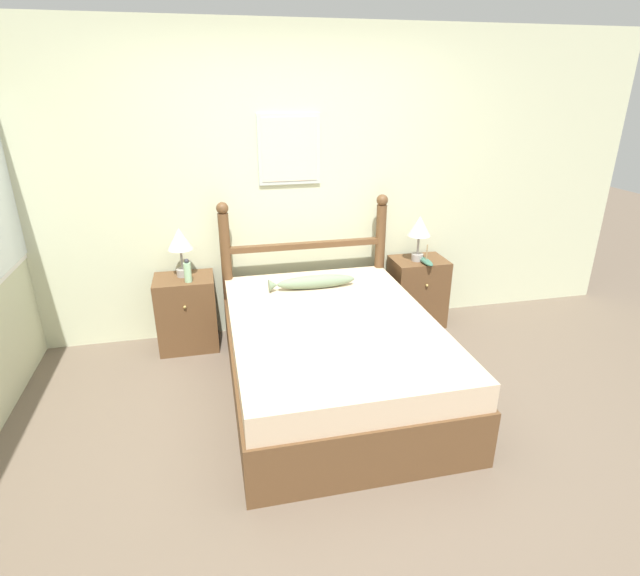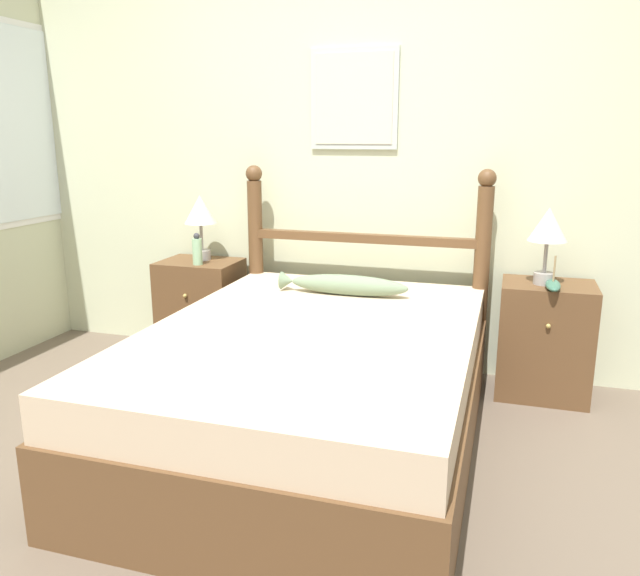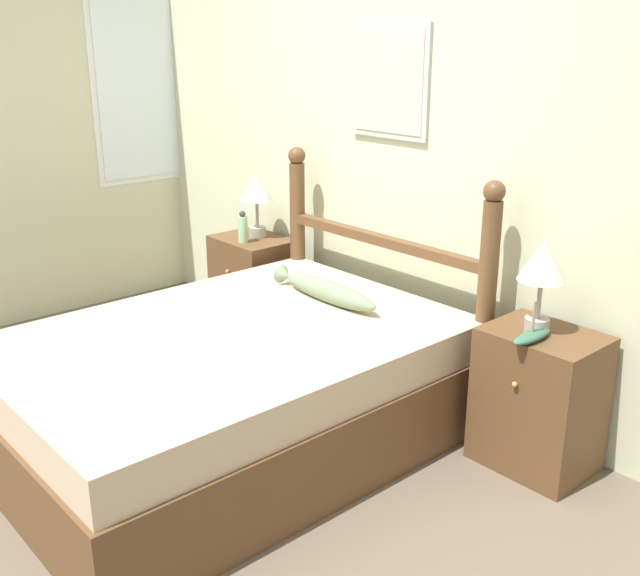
{
  "view_description": "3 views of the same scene",
  "coord_description": "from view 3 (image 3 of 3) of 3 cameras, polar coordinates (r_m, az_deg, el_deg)",
  "views": [
    {
      "loc": [
        -0.66,
        -2.45,
        2.08
      ],
      "look_at": [
        0.1,
        0.93,
        0.66
      ],
      "focal_mm": 28.0,
      "sensor_mm": 36.0,
      "label": 1
    },
    {
      "loc": [
        0.93,
        -1.93,
        1.4
      ],
      "look_at": [
        0.03,
        0.97,
        0.64
      ],
      "focal_mm": 35.0,
      "sensor_mm": 36.0,
      "label": 2
    },
    {
      "loc": [
        2.7,
        -1.15,
        1.82
      ],
      "look_at": [
        0.2,
        1.06,
        0.68
      ],
      "focal_mm": 42.0,
      "sensor_mm": 36.0,
      "label": 3
    }
  ],
  "objects": [
    {
      "name": "table_lamp_right",
      "position": [
        3.19,
        16.6,
        1.6
      ],
      "size": [
        0.2,
        0.2,
        0.4
      ],
      "color": "gray",
      "rests_on": "nightstand_right"
    },
    {
      "name": "wall_back",
      "position": [
        3.99,
        5.42,
        10.93
      ],
      "size": [
        6.4,
        0.08,
        2.55
      ],
      "color": "beige",
      "rests_on": "ground_plane"
    },
    {
      "name": "nightstand_left",
      "position": [
        4.72,
        -5.06,
        0.15
      ],
      "size": [
        0.48,
        0.39,
        0.63
      ],
      "color": "brown",
      "rests_on": "ground_plane"
    },
    {
      "name": "bottle",
      "position": [
        4.51,
        -5.9,
        4.56
      ],
      "size": [
        0.06,
        0.06,
        0.19
      ],
      "color": "#99C699",
      "rests_on": "nightstand_left"
    },
    {
      "name": "nightstand_right",
      "position": [
        3.41,
        16.3,
        -8.18
      ],
      "size": [
        0.48,
        0.39,
        0.63
      ],
      "color": "brown",
      "rests_on": "ground_plane"
    },
    {
      "name": "headboard",
      "position": [
        3.92,
        4.62,
        1.49
      ],
      "size": [
        1.45,
        0.1,
        1.22
      ],
      "color": "brown",
      "rests_on": "ground_plane"
    },
    {
      "name": "bed",
      "position": [
        3.47,
        -6.81,
        -7.65
      ],
      "size": [
        1.44,
        2.02,
        0.56
      ],
      "color": "brown",
      "rests_on": "ground_plane"
    },
    {
      "name": "table_lamp_left",
      "position": [
        4.58,
        -4.86,
        7.41
      ],
      "size": [
        0.2,
        0.2,
        0.4
      ],
      "color": "gray",
      "rests_on": "nightstand_left"
    },
    {
      "name": "fish_pillow",
      "position": [
        3.69,
        0.43,
        -0.17
      ],
      "size": [
        0.7,
        0.11,
        0.11
      ],
      "color": "gray",
      "rests_on": "bed"
    },
    {
      "name": "ground_plane",
      "position": [
        3.45,
        -16.01,
        -13.78
      ],
      "size": [
        16.0,
        16.0,
        0.0
      ],
      "primitive_type": "plane",
      "color": "brown"
    },
    {
      "name": "model_boat",
      "position": [
        3.18,
        15.85,
        -3.53
      ],
      "size": [
        0.07,
        0.24,
        0.17
      ],
      "color": "#386651",
      "rests_on": "nightstand_right"
    }
  ]
}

